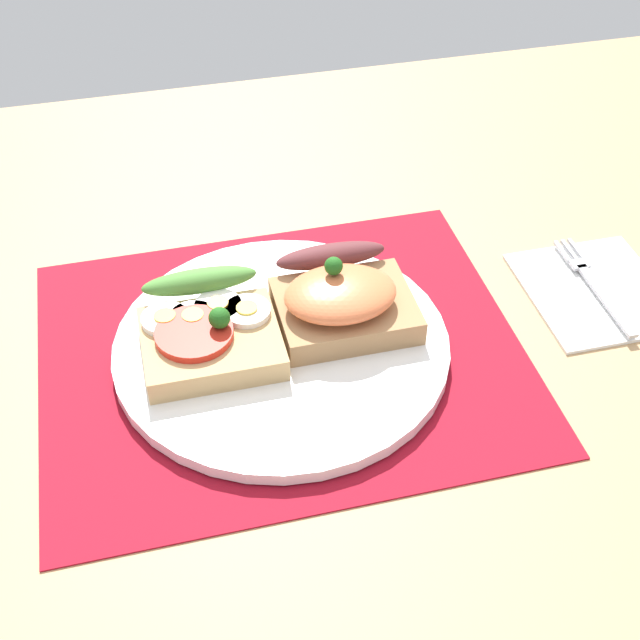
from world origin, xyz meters
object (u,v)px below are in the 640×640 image
Objects in this scene: plate at (282,346)px; napkin at (596,290)px; fork at (593,282)px; sandwich_salmon at (342,298)px; sandwich_egg_tomato at (207,327)px.

napkin is (26.69, 0.88, -0.51)cm from plate.
plate reaches higher than fork.
plate is 5.84cm from sandwich_salmon.
fork is at bearing -0.12° from sandwich_salmon.
sandwich_salmon is at bearing 15.38° from plate.
sandwich_egg_tomato is 31.95cm from fork.
sandwich_egg_tomato reaches higher than napkin.
sandwich_egg_tomato is at bearing 166.67° from plate.
sandwich_egg_tomato is (-5.33, 1.26, 2.01)cm from plate.
plate is 2.01× the size of fork.
sandwich_egg_tomato is 0.97× the size of sandwich_salmon.
sandwich_salmon is (5.04, 1.39, 2.60)cm from plate.
plate is at bearing -164.62° from sandwich_salmon.
fork is at bearing 106.68° from napkin.
napkin is 0.67cm from fork.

